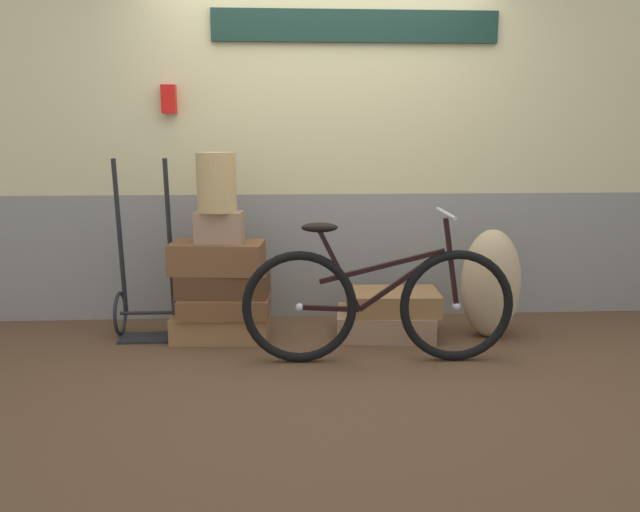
{
  "coord_description": "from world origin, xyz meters",
  "views": [
    {
      "loc": [
        -0.29,
        -3.96,
        1.41
      ],
      "look_at": [
        -0.05,
        0.13,
        0.6
      ],
      "focal_mm": 35.43,
      "sensor_mm": 36.0,
      "label": 1
    }
  ],
  "objects_px": {
    "suitcase_0": "(221,326)",
    "suitcase_4": "(219,227)",
    "bicycle": "(378,304)",
    "luggage_trolley": "(147,297)",
    "suitcase_2": "(224,284)",
    "suitcase_1": "(225,305)",
    "suitcase_5": "(385,323)",
    "wicker_basket": "(216,182)",
    "suitcase_6": "(393,302)",
    "suitcase_3": "(218,257)",
    "burlap_sack": "(491,284)"
  },
  "relations": [
    {
      "from": "suitcase_0",
      "to": "suitcase_5",
      "type": "height_order",
      "value": "suitcase_0"
    },
    {
      "from": "suitcase_1",
      "to": "suitcase_2",
      "type": "distance_m",
      "value": 0.15
    },
    {
      "from": "wicker_basket",
      "to": "bicycle",
      "type": "distance_m",
      "value": 1.32
    },
    {
      "from": "suitcase_1",
      "to": "suitcase_5",
      "type": "height_order",
      "value": "suitcase_1"
    },
    {
      "from": "suitcase_1",
      "to": "bicycle",
      "type": "xyz_separation_m",
      "value": [
        0.98,
        -0.48,
        0.13
      ]
    },
    {
      "from": "suitcase_1",
      "to": "suitcase_2",
      "type": "xyz_separation_m",
      "value": [
        -0.01,
        0.03,
        0.15
      ]
    },
    {
      "from": "wicker_basket",
      "to": "suitcase_0",
      "type": "bearing_deg",
      "value": 89.95
    },
    {
      "from": "suitcase_5",
      "to": "luggage_trolley",
      "type": "xyz_separation_m",
      "value": [
        -1.66,
        0.11,
        0.19
      ]
    },
    {
      "from": "suitcase_3",
      "to": "burlap_sack",
      "type": "relative_size",
      "value": 0.82
    },
    {
      "from": "suitcase_0",
      "to": "suitcase_4",
      "type": "xyz_separation_m",
      "value": [
        0.01,
        -0.03,
        0.69
      ]
    },
    {
      "from": "wicker_basket",
      "to": "suitcase_5",
      "type": "bearing_deg",
      "value": 0.7
    },
    {
      "from": "suitcase_5",
      "to": "suitcase_6",
      "type": "relative_size",
      "value": 1.06
    },
    {
      "from": "suitcase_1",
      "to": "suitcase_3",
      "type": "bearing_deg",
      "value": 151.71
    },
    {
      "from": "suitcase_6",
      "to": "burlap_sack",
      "type": "height_order",
      "value": "burlap_sack"
    },
    {
      "from": "suitcase_6",
      "to": "suitcase_3",
      "type": "bearing_deg",
      "value": -178.38
    },
    {
      "from": "luggage_trolley",
      "to": "suitcase_2",
      "type": "bearing_deg",
      "value": -11.05
    },
    {
      "from": "suitcase_1",
      "to": "wicker_basket",
      "type": "xyz_separation_m",
      "value": [
        -0.03,
        0.01,
        0.84
      ]
    },
    {
      "from": "suitcase_2",
      "to": "wicker_basket",
      "type": "height_order",
      "value": "wicker_basket"
    },
    {
      "from": "suitcase_0",
      "to": "suitcase_4",
      "type": "height_order",
      "value": "suitcase_4"
    },
    {
      "from": "luggage_trolley",
      "to": "suitcase_6",
      "type": "bearing_deg",
      "value": -4.45
    },
    {
      "from": "suitcase_1",
      "to": "suitcase_6",
      "type": "xyz_separation_m",
      "value": [
        1.15,
        0.0,
        0.01
      ]
    },
    {
      "from": "suitcase_0",
      "to": "suitcase_5",
      "type": "distance_m",
      "value": 1.14
    },
    {
      "from": "wicker_basket",
      "to": "bicycle",
      "type": "xyz_separation_m",
      "value": [
        1.01,
        -0.48,
        -0.71
      ]
    },
    {
      "from": "suitcase_1",
      "to": "wicker_basket",
      "type": "bearing_deg",
      "value": 173.47
    },
    {
      "from": "wicker_basket",
      "to": "bicycle",
      "type": "bearing_deg",
      "value": -25.55
    },
    {
      "from": "suitcase_3",
      "to": "bicycle",
      "type": "relative_size",
      "value": 0.37
    },
    {
      "from": "suitcase_2",
      "to": "suitcase_4",
      "type": "height_order",
      "value": "suitcase_4"
    },
    {
      "from": "suitcase_4",
      "to": "bicycle",
      "type": "height_order",
      "value": "bicycle"
    },
    {
      "from": "suitcase_5",
      "to": "luggage_trolley",
      "type": "distance_m",
      "value": 1.67
    },
    {
      "from": "wicker_basket",
      "to": "burlap_sack",
      "type": "relative_size",
      "value": 0.52
    },
    {
      "from": "suitcase_1",
      "to": "suitcase_0",
      "type": "bearing_deg",
      "value": 135.98
    },
    {
      "from": "suitcase_1",
      "to": "bicycle",
      "type": "bearing_deg",
      "value": -23.72
    },
    {
      "from": "suitcase_0",
      "to": "bicycle",
      "type": "distance_m",
      "value": 1.17
    },
    {
      "from": "suitcase_2",
      "to": "luggage_trolley",
      "type": "height_order",
      "value": "luggage_trolley"
    },
    {
      "from": "suitcase_0",
      "to": "suitcase_1",
      "type": "relative_size",
      "value": 1.07
    },
    {
      "from": "suitcase_6",
      "to": "bicycle",
      "type": "height_order",
      "value": "bicycle"
    },
    {
      "from": "suitcase_2",
      "to": "wicker_basket",
      "type": "xyz_separation_m",
      "value": [
        -0.02,
        -0.02,
        0.69
      ]
    },
    {
      "from": "suitcase_4",
      "to": "suitcase_5",
      "type": "xyz_separation_m",
      "value": [
        1.13,
        0.01,
        -0.69
      ]
    },
    {
      "from": "suitcase_5",
      "to": "wicker_basket",
      "type": "relative_size",
      "value": 1.7
    },
    {
      "from": "suitcase_5",
      "to": "burlap_sack",
      "type": "bearing_deg",
      "value": 2.05
    },
    {
      "from": "bicycle",
      "to": "burlap_sack",
      "type": "bearing_deg",
      "value": 27.57
    },
    {
      "from": "suitcase_5",
      "to": "bicycle",
      "type": "distance_m",
      "value": 0.59
    },
    {
      "from": "suitcase_1",
      "to": "bicycle",
      "type": "relative_size",
      "value": 0.36
    },
    {
      "from": "suitcase_0",
      "to": "suitcase_6",
      "type": "xyz_separation_m",
      "value": [
        1.19,
        -0.03,
        0.16
      ]
    },
    {
      "from": "suitcase_5",
      "to": "wicker_basket",
      "type": "xyz_separation_m",
      "value": [
        -1.14,
        -0.01,
        0.99
      ]
    },
    {
      "from": "suitcase_1",
      "to": "suitcase_6",
      "type": "height_order",
      "value": "suitcase_6"
    },
    {
      "from": "suitcase_2",
      "to": "wicker_basket",
      "type": "distance_m",
      "value": 0.69
    },
    {
      "from": "suitcase_5",
      "to": "suitcase_6",
      "type": "distance_m",
      "value": 0.17
    },
    {
      "from": "suitcase_0",
      "to": "suitcase_3",
      "type": "bearing_deg",
      "value": -138.64
    },
    {
      "from": "suitcase_3",
      "to": "luggage_trolley",
      "type": "height_order",
      "value": "luggage_trolley"
    }
  ]
}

